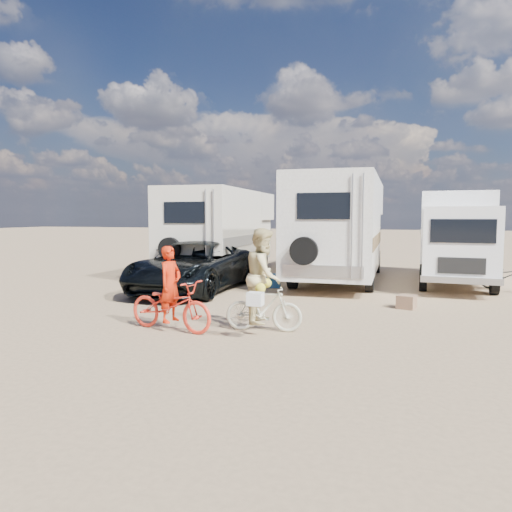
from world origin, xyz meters
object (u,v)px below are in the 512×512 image
(rider_man, at_px, (170,293))
(rider_woman, at_px, (264,285))
(bike_man, at_px, (171,305))
(bike_parked, at_px, (505,276))
(box_truck, at_px, (456,239))
(bike_woman, at_px, (264,308))
(dark_suv, at_px, (193,266))
(crate, at_px, (407,302))
(rv_left, at_px, (222,233))
(cooler, at_px, (272,281))
(rv_main, at_px, (340,230))

(rider_man, height_order, rider_woman, rider_woman)
(rider_man, bearing_deg, rider_woman, -63.38)
(rider_man, bearing_deg, bike_man, 0.00)
(bike_parked, bearing_deg, box_truck, 94.09)
(bike_woman, xyz_separation_m, rider_woman, (0.00, 0.00, 0.48))
(dark_suv, relative_size, crate, 12.98)
(rv_left, relative_size, rider_man, 4.80)
(dark_suv, xyz_separation_m, rider_woman, (3.55, -4.18, 0.18))
(bike_parked, bearing_deg, cooler, 145.86)
(rv_left, distance_m, cooler, 4.14)
(bike_parked, bearing_deg, bike_woman, -174.24)
(bike_man, bearing_deg, dark_suv, 30.89)
(rv_main, bearing_deg, dark_suv, -136.58)
(rv_left, distance_m, rider_woman, 9.36)
(rv_main, xyz_separation_m, rider_man, (-2.15, -8.60, -1.02))
(rv_main, relative_size, rider_woman, 4.39)
(rv_left, bearing_deg, dark_suv, -83.42)
(bike_man, height_order, cooler, bike_man)
(bike_parked, bearing_deg, rv_main, 123.25)
(dark_suv, height_order, bike_man, dark_suv)
(box_truck, relative_size, dark_suv, 1.20)
(crate, bearing_deg, box_truck, 73.03)
(rider_woman, bearing_deg, cooler, 7.79)
(rider_woman, height_order, crate, rider_woman)
(rv_left, height_order, crate, rv_left)
(dark_suv, xyz_separation_m, bike_parked, (9.09, 2.96, -0.30))
(rv_left, distance_m, dark_suv, 4.27)
(rv_left, relative_size, box_truck, 1.12)
(rider_man, distance_m, rider_woman, 1.87)
(box_truck, bearing_deg, bike_parked, -37.31)
(box_truck, relative_size, rider_woman, 3.48)
(bike_man, relative_size, crate, 4.64)
(rv_left, distance_m, bike_woman, 9.41)
(rv_left, height_order, rider_man, rv_left)
(rider_woman, height_order, cooler, rider_woman)
(rv_main, distance_m, dark_suv, 5.62)
(bike_man, bearing_deg, rv_main, -3.69)
(dark_suv, relative_size, bike_woman, 3.53)
(bike_parked, height_order, crate, bike_parked)
(dark_suv, xyz_separation_m, crate, (6.24, -0.88, -0.59))
(dark_suv, xyz_separation_m, rider_man, (1.76, -4.70, 0.00))
(dark_suv, distance_m, rider_man, 5.02)
(rider_man, relative_size, cooler, 2.81)
(dark_suv, bearing_deg, rider_woman, -51.00)
(rv_main, bearing_deg, cooler, -127.98)
(crate, bearing_deg, rider_woman, -129.16)
(rv_main, distance_m, rider_man, 8.93)
(rider_man, bearing_deg, crate, -39.16)
(rv_left, height_order, box_truck, rv_left)
(bike_man, height_order, crate, bike_man)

